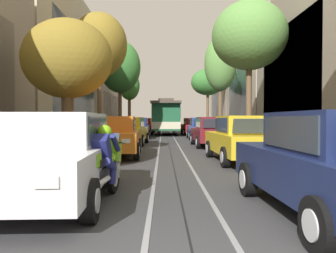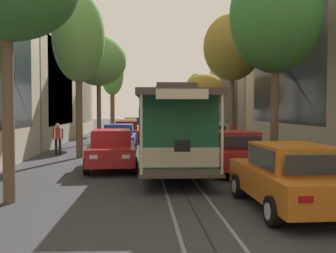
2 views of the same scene
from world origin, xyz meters
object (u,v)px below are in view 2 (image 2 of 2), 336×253
at_px(parked_car_yellow_mid_left, 192,133).
at_px(street_tree_kerb_right_near, 112,76).
at_px(parked_car_white_near_left, 176,125).
at_px(pedestrian_on_left_pavement, 58,137).
at_px(parked_car_navy_fourth_left, 208,139).
at_px(street_tree_kerb_left_second, 205,93).
at_px(cable_car_trolley, 173,128).
at_px(parked_car_blue_fourth_right, 119,138).
at_px(motorcycle_with_rider, 167,127).
at_px(parked_car_navy_near_right, 132,125).
at_px(street_tree_kerb_right_second, 99,61).
at_px(parked_car_red_fifth_right, 112,149).
at_px(parked_car_orange_sixth_left, 290,177).
at_px(street_tree_kerb_right_mid, 79,38).
at_px(pedestrian_on_right_pavement, 233,131).
at_px(parked_car_yellow_second_right, 128,128).
at_px(street_tree_kerb_left_near, 197,90).
at_px(parked_car_orange_second_left, 182,129).
at_px(street_tree_kerb_left_fourth, 276,16).
at_px(street_tree_kerb_left_mid, 232,48).
at_px(parked_car_red_fifth_left, 234,151).
at_px(parked_car_maroon_mid_right, 127,132).

height_order(parked_car_yellow_mid_left, street_tree_kerb_right_near, street_tree_kerb_right_near).
relative_size(parked_car_white_near_left, pedestrian_on_left_pavement, 2.59).
xyz_separation_m(parked_car_navy_fourth_left, street_tree_kerb_right_near, (6.37, -18.21, 4.95)).
bearing_deg(street_tree_kerb_left_second, cable_car_trolley, 76.84).
relative_size(parked_car_blue_fourth_right, motorcycle_with_rider, 2.20).
relative_size(street_tree_kerb_left_second, cable_car_trolley, 0.59).
bearing_deg(parked_car_navy_near_right, street_tree_kerb_right_second, 80.59).
height_order(parked_car_navy_fourth_left, parked_car_red_fifth_right, same).
height_order(parked_car_orange_sixth_left, cable_car_trolley, cable_car_trolley).
distance_m(street_tree_kerb_right_mid, pedestrian_on_right_pavement, 11.98).
height_order(parked_car_white_near_left, parked_car_yellow_mid_left, same).
bearing_deg(parked_car_red_fifth_right, parked_car_navy_fourth_left, -134.00).
height_order(parked_car_yellow_second_right, parked_car_red_fifth_right, same).
xyz_separation_m(street_tree_kerb_left_near, pedestrian_on_left_pavement, (10.10, 19.21, -3.48)).
xyz_separation_m(parked_car_orange_second_left, street_tree_kerb_left_fourth, (-2.10, 17.01, 5.48)).
xyz_separation_m(street_tree_kerb_left_fourth, street_tree_kerb_right_mid, (8.63, -3.76, -0.35)).
bearing_deg(street_tree_kerb_left_mid, parked_car_red_fifth_left, 77.32).
distance_m(parked_car_red_fifth_left, pedestrian_on_right_pavement, 11.33).
height_order(parked_car_red_fifth_right, street_tree_kerb_right_second, street_tree_kerb_right_second).
relative_size(parked_car_navy_near_right, parked_car_maroon_mid_right, 1.00).
xyz_separation_m(parked_car_navy_near_right, motorcycle_with_rider, (-3.60, 0.90, -0.15)).
bearing_deg(street_tree_kerb_right_second, parked_car_navy_fourth_left, 130.14).
height_order(parked_car_white_near_left, street_tree_kerb_right_second, street_tree_kerb_right_second).
xyz_separation_m(street_tree_kerb_left_second, pedestrian_on_right_pavement, (-0.73, 7.28, -2.84)).
bearing_deg(parked_car_maroon_mid_right, parked_car_yellow_second_right, -89.07).
height_order(street_tree_kerb_right_mid, pedestrian_on_left_pavement, street_tree_kerb_right_mid).
distance_m(street_tree_kerb_right_near, pedestrian_on_right_pavement, 16.71).
bearing_deg(street_tree_kerb_right_near, parked_car_navy_fourth_left, 109.29).
distance_m(parked_car_blue_fourth_right, street_tree_kerb_right_mid, 5.93).
relative_size(parked_car_white_near_left, parked_car_blue_fourth_right, 1.00).
height_order(street_tree_kerb_left_fourth, cable_car_trolley, street_tree_kerb_left_fourth).
distance_m(parked_car_orange_sixth_left, street_tree_kerb_left_near, 31.47).
relative_size(parked_car_navy_near_right, street_tree_kerb_left_fourth, 0.50).
bearing_deg(cable_car_trolley, parked_car_navy_fourth_left, -113.15).
bearing_deg(street_tree_kerb_left_near, pedestrian_on_right_pavement, 91.40).
xyz_separation_m(street_tree_kerb_right_mid, motorcycle_with_rider, (-5.70, -20.33, -5.28)).
height_order(parked_car_yellow_mid_left, parked_car_navy_fourth_left, same).
height_order(street_tree_kerb_left_fourth, motorcycle_with_rider, street_tree_kerb_left_fourth).
relative_size(parked_car_navy_fourth_left, parked_car_orange_sixth_left, 1.00).
bearing_deg(street_tree_kerb_right_second, motorcycle_with_rider, -116.23).
bearing_deg(cable_car_trolley, pedestrian_on_left_pavement, -44.76).
height_order(parked_car_maroon_mid_right, parked_car_blue_fourth_right, same).
bearing_deg(parked_car_red_fifth_right, cable_car_trolley, 168.18).
bearing_deg(street_tree_kerb_right_mid, parked_car_orange_second_left, -116.25).
bearing_deg(parked_car_orange_sixth_left, parked_car_orange_second_left, -89.87).
xyz_separation_m(parked_car_yellow_mid_left, pedestrian_on_right_pavement, (-2.55, 1.47, 0.17)).
bearing_deg(pedestrian_on_left_pavement, cable_car_trolley, 135.24).
relative_size(street_tree_kerb_right_second, pedestrian_on_right_pavement, 4.53).
xyz_separation_m(street_tree_kerb_right_near, pedestrian_on_right_pavement, (-8.89, 13.32, -4.78)).
relative_size(parked_car_orange_second_left, parked_car_yellow_mid_left, 1.00).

